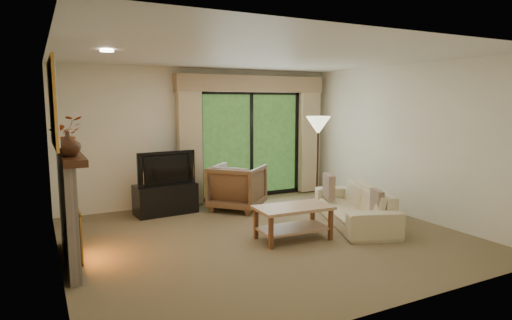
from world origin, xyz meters
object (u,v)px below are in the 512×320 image
armchair (237,187)px  sofa (354,205)px  coffee_table (293,223)px  media_console (166,199)px

armchair → sofa: (1.30, -1.71, -0.12)m
armchair → coffee_table: bearing=136.0°
sofa → media_console: bearing=-106.9°
armchair → coffee_table: armchair is taller
coffee_table → armchair: bearing=92.6°
coffee_table → sofa: bearing=13.3°
sofa → coffee_table: size_ratio=1.88×
coffee_table → media_console: bearing=122.0°
media_console → armchair: armchair is taller
armchair → coffee_table: (-0.02, -1.95, -0.17)m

